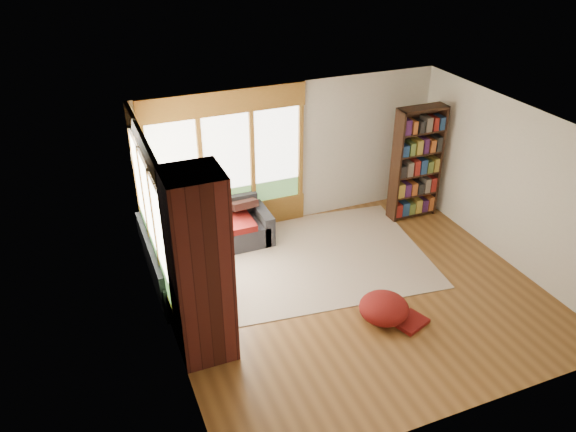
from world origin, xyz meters
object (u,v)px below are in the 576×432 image
object	(u,v)px
pouf	(384,307)
dog_tan	(193,214)
brick_chimney	(200,269)
sectional_sofa	(200,247)
bookshelf	(417,164)
dog_brindle	(181,238)
area_rug	(314,257)

from	to	relation	value
pouf	dog_tan	bearing A→B (deg)	127.89
brick_chimney	dog_tan	xyz separation A→B (m)	(0.43, 2.30, -0.52)
sectional_sofa	dog_tan	xyz separation A→B (m)	(-0.01, 0.25, 0.48)
brick_chimney	pouf	xyz separation A→B (m)	(2.49, -0.34, -1.10)
bookshelf	dog_tan	world-z (taller)	bookshelf
brick_chimney	dog_brindle	xyz separation A→B (m)	(0.09, 1.70, -0.54)
brick_chimney	bookshelf	world-z (taller)	brick_chimney
brick_chimney	dog_tan	bearing A→B (deg)	79.35
pouf	dog_brindle	size ratio (longest dim) A/B	0.82
sectional_sofa	dog_tan	distance (m)	0.54
bookshelf	dog_brindle	xyz separation A→B (m)	(-4.45, -0.41, -0.31)
brick_chimney	area_rug	distance (m)	2.96
pouf	dog_tan	size ratio (longest dim) A/B	0.72
brick_chimney	dog_brindle	size ratio (longest dim) A/B	3.01
dog_brindle	bookshelf	bearing A→B (deg)	-75.00
dog_brindle	brick_chimney	bearing A→B (deg)	-173.49
pouf	sectional_sofa	bearing A→B (deg)	130.53
area_rug	bookshelf	size ratio (longest dim) A/B	1.71
sectional_sofa	dog_brindle	xyz separation A→B (m)	(-0.35, -0.35, 0.45)
brick_chimney	dog_brindle	bearing A→B (deg)	86.84
brick_chimney	sectional_sofa	size ratio (longest dim) A/B	1.18
bookshelf	brick_chimney	bearing A→B (deg)	-155.02
bookshelf	sectional_sofa	bearing A→B (deg)	-179.06
area_rug	bookshelf	xyz separation A→B (m)	(2.31, 0.66, 1.06)
dog_tan	brick_chimney	bearing A→B (deg)	-119.28
sectional_sofa	pouf	bearing A→B (deg)	-49.22
brick_chimney	bookshelf	distance (m)	5.01
area_rug	dog_tan	size ratio (longest dim) A/B	3.68
sectional_sofa	pouf	world-z (taller)	sectional_sofa
bookshelf	dog_tan	size ratio (longest dim) A/B	2.15
bookshelf	pouf	xyz separation A→B (m)	(-2.05, -2.46, -0.86)
bookshelf	dog_brindle	bearing A→B (deg)	-174.67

